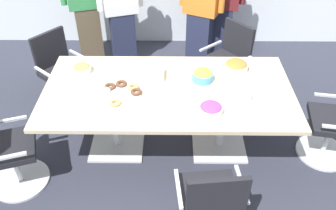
{
  "coord_description": "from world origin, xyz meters",
  "views": [
    {
      "loc": [
        0.03,
        -2.75,
        2.75
      ],
      "look_at": [
        0.0,
        0.0,
        0.55
      ],
      "focal_mm": 37.75,
      "sensor_mm": 36.0,
      "label": 1
    }
  ],
  "objects_px": {
    "conference_table": "(168,99)",
    "office_chair_4": "(63,75)",
    "snack_bowl_chips_yellow": "(203,75)",
    "donut_platter": "(120,94)",
    "office_chair_0": "(4,153)",
    "person_standing_2": "(201,8)",
    "office_chair_3": "(227,65)",
    "person_standing_0": "(85,1)",
    "napkin_pile": "(155,74)",
    "snack_bowl_cookies": "(82,68)",
    "snack_bowl_pretzels": "(236,66)",
    "snack_bowl_candy_mix": "(211,108)",
    "plate_stack": "(241,95)",
    "person_standing_3": "(222,2)",
    "office_chair_1": "(210,206)",
    "person_standing_1": "(121,7)"
  },
  "relations": [
    {
      "from": "office_chair_1",
      "to": "person_standing_3",
      "type": "bearing_deg",
      "value": 77.0
    },
    {
      "from": "snack_bowl_chips_yellow",
      "to": "napkin_pile",
      "type": "height_order",
      "value": "snack_bowl_chips_yellow"
    },
    {
      "from": "snack_bowl_cookies",
      "to": "plate_stack",
      "type": "distance_m",
      "value": 1.62
    },
    {
      "from": "snack_bowl_candy_mix",
      "to": "napkin_pile",
      "type": "relative_size",
      "value": 1.18
    },
    {
      "from": "office_chair_1",
      "to": "person_standing_1",
      "type": "xyz_separation_m",
      "value": [
        -0.98,
        2.73,
        0.46
      ]
    },
    {
      "from": "donut_platter",
      "to": "napkin_pile",
      "type": "relative_size",
      "value": 2.19
    },
    {
      "from": "office_chair_0",
      "to": "person_standing_2",
      "type": "relative_size",
      "value": 0.53
    },
    {
      "from": "office_chair_0",
      "to": "office_chair_4",
      "type": "distance_m",
      "value": 1.3
    },
    {
      "from": "snack_bowl_cookies",
      "to": "snack_bowl_candy_mix",
      "type": "xyz_separation_m",
      "value": [
        1.27,
        -0.63,
        -0.0
      ]
    },
    {
      "from": "office_chair_0",
      "to": "conference_table",
      "type": "bearing_deg",
      "value": 91.91
    },
    {
      "from": "office_chair_4",
      "to": "person_standing_1",
      "type": "distance_m",
      "value": 1.19
    },
    {
      "from": "napkin_pile",
      "to": "person_standing_2",
      "type": "bearing_deg",
      "value": 68.68
    },
    {
      "from": "snack_bowl_chips_yellow",
      "to": "donut_platter",
      "type": "bearing_deg",
      "value": -161.86
    },
    {
      "from": "person_standing_3",
      "to": "snack_bowl_pretzels",
      "type": "xyz_separation_m",
      "value": [
        0.0,
        -1.42,
        -0.1
      ]
    },
    {
      "from": "person_standing_1",
      "to": "snack_bowl_chips_yellow",
      "type": "xyz_separation_m",
      "value": [
        0.98,
        -1.5,
        -0.06
      ]
    },
    {
      "from": "snack_bowl_pretzels",
      "to": "napkin_pile",
      "type": "bearing_deg",
      "value": -170.89
    },
    {
      "from": "snack_bowl_chips_yellow",
      "to": "snack_bowl_cookies",
      "type": "relative_size",
      "value": 1.09
    },
    {
      "from": "snack_bowl_cookies",
      "to": "snack_bowl_pretzels",
      "type": "height_order",
      "value": "snack_bowl_pretzels"
    },
    {
      "from": "plate_stack",
      "to": "napkin_pile",
      "type": "distance_m",
      "value": 0.88
    },
    {
      "from": "snack_bowl_pretzels",
      "to": "napkin_pile",
      "type": "height_order",
      "value": "snack_bowl_pretzels"
    },
    {
      "from": "person_standing_0",
      "to": "person_standing_3",
      "type": "bearing_deg",
      "value": 163.69
    },
    {
      "from": "napkin_pile",
      "to": "office_chair_1",
      "type": "bearing_deg",
      "value": -69.74
    },
    {
      "from": "office_chair_4",
      "to": "snack_bowl_chips_yellow",
      "type": "xyz_separation_m",
      "value": [
        1.6,
        -0.59,
        0.4
      ]
    },
    {
      "from": "conference_table",
      "to": "person_standing_2",
      "type": "height_order",
      "value": "person_standing_2"
    },
    {
      "from": "donut_platter",
      "to": "plate_stack",
      "type": "height_order",
      "value": "donut_platter"
    },
    {
      "from": "person_standing_2",
      "to": "napkin_pile",
      "type": "xyz_separation_m",
      "value": [
        -0.55,
        -1.4,
        -0.1
      ]
    },
    {
      "from": "person_standing_1",
      "to": "donut_platter",
      "type": "height_order",
      "value": "person_standing_1"
    },
    {
      "from": "person_standing_0",
      "to": "person_standing_2",
      "type": "height_order",
      "value": "person_standing_0"
    },
    {
      "from": "conference_table",
      "to": "office_chair_4",
      "type": "distance_m",
      "value": 1.48
    },
    {
      "from": "conference_table",
      "to": "person_standing_3",
      "type": "distance_m",
      "value": 1.9
    },
    {
      "from": "donut_platter",
      "to": "person_standing_0",
      "type": "bearing_deg",
      "value": 109.94
    },
    {
      "from": "office_chair_1",
      "to": "office_chair_4",
      "type": "bearing_deg",
      "value": 125.38
    },
    {
      "from": "person_standing_2",
      "to": "person_standing_3",
      "type": "height_order",
      "value": "person_standing_3"
    },
    {
      "from": "office_chair_0",
      "to": "person_standing_0",
      "type": "height_order",
      "value": "person_standing_0"
    },
    {
      "from": "person_standing_3",
      "to": "napkin_pile",
      "type": "xyz_separation_m",
      "value": [
        -0.83,
        -1.55,
        -0.12
      ]
    },
    {
      "from": "office_chair_0",
      "to": "person_standing_2",
      "type": "xyz_separation_m",
      "value": [
        1.9,
        2.14,
        0.48
      ]
    },
    {
      "from": "office_chair_3",
      "to": "person_standing_2",
      "type": "bearing_deg",
      "value": -13.66
    },
    {
      "from": "donut_platter",
      "to": "person_standing_2",
      "type": "bearing_deg",
      "value": 63.19
    },
    {
      "from": "person_standing_2",
      "to": "snack_bowl_chips_yellow",
      "type": "bearing_deg",
      "value": 111.95
    },
    {
      "from": "snack_bowl_cookies",
      "to": "office_chair_0",
      "type": "bearing_deg",
      "value": -125.98
    },
    {
      "from": "napkin_pile",
      "to": "snack_bowl_pretzels",
      "type": "bearing_deg",
      "value": 9.11
    },
    {
      "from": "conference_table",
      "to": "snack_bowl_pretzels",
      "type": "distance_m",
      "value": 0.79
    },
    {
      "from": "office_chair_4",
      "to": "office_chair_3",
      "type": "bearing_deg",
      "value": 136.57
    },
    {
      "from": "snack_bowl_chips_yellow",
      "to": "plate_stack",
      "type": "distance_m",
      "value": 0.43
    },
    {
      "from": "office_chair_0",
      "to": "snack_bowl_candy_mix",
      "type": "xyz_separation_m",
      "value": [
        1.87,
        0.19,
        0.38
      ]
    },
    {
      "from": "snack_bowl_chips_yellow",
      "to": "plate_stack",
      "type": "xyz_separation_m",
      "value": [
        0.34,
        -0.26,
        -0.04
      ]
    },
    {
      "from": "office_chair_3",
      "to": "person_standing_0",
      "type": "distance_m",
      "value": 2.04
    },
    {
      "from": "office_chair_0",
      "to": "snack_bowl_chips_yellow",
      "type": "xyz_separation_m",
      "value": [
        1.83,
        0.69,
        0.4
      ]
    },
    {
      "from": "person_standing_2",
      "to": "plate_stack",
      "type": "height_order",
      "value": "person_standing_2"
    },
    {
      "from": "conference_table",
      "to": "donut_platter",
      "type": "distance_m",
      "value": 0.48
    }
  ]
}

